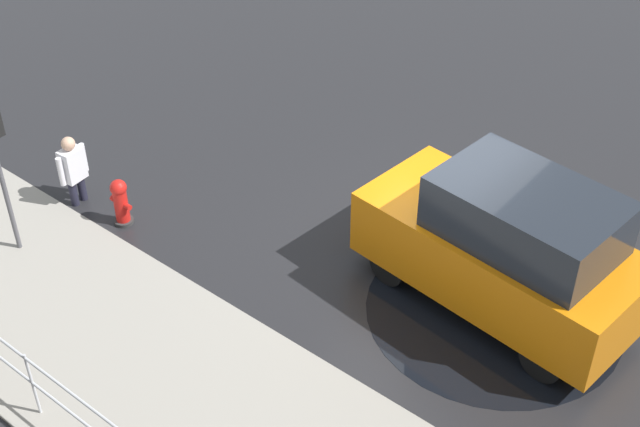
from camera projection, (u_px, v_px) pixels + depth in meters
name	position (u px, v px, depth m)	size (l,w,h in m)	color
ground_plane	(422.00, 255.00, 13.30)	(60.00, 60.00, 0.00)	black
moving_hatchback	(506.00, 246.00, 11.86)	(4.05, 2.09, 2.06)	orange
fire_hydrant	(121.00, 202.00, 13.68)	(0.42, 0.31, 0.80)	red
pedestrian	(73.00, 167.00, 13.94)	(0.27, 0.57, 1.22)	silver
puddle_patch	(493.00, 311.00, 12.34)	(3.54, 3.54, 0.01)	black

